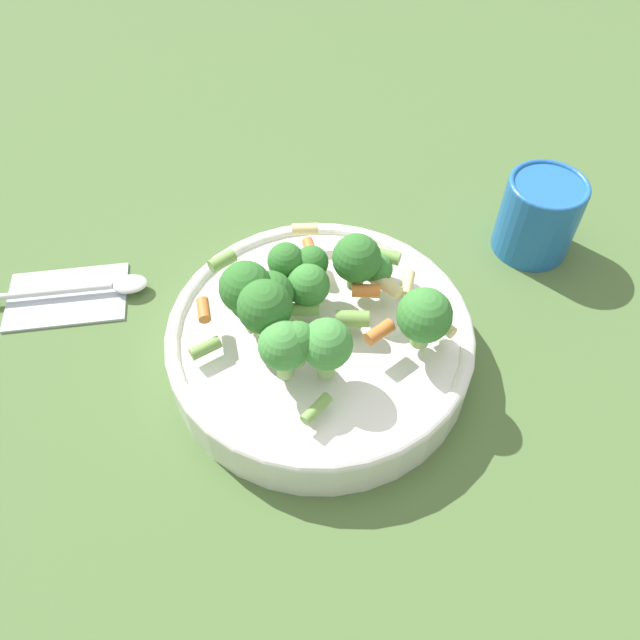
% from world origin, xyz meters
% --- Properties ---
extents(ground_plane, '(3.00, 3.00, 0.00)m').
position_xyz_m(ground_plane, '(0.00, 0.00, 0.00)').
color(ground_plane, '#4C6B38').
extents(bowl, '(0.28, 0.28, 0.05)m').
position_xyz_m(bowl, '(0.00, 0.00, 0.03)').
color(bowl, white).
rests_on(bowl, ground_plane).
extents(pasta_salad, '(0.21, 0.22, 0.08)m').
position_xyz_m(pasta_salad, '(-0.00, -0.01, 0.09)').
color(pasta_salad, '#8CB766').
rests_on(pasta_salad, bowl).
extents(cup, '(0.08, 0.08, 0.09)m').
position_xyz_m(cup, '(-0.03, 0.28, 0.05)').
color(cup, '#2366B2').
rests_on(cup, ground_plane).
extents(napkin, '(0.12, 0.14, 0.01)m').
position_xyz_m(napkin, '(-0.19, -0.20, 0.00)').
color(napkin, '#B2BCC6').
rests_on(napkin, ground_plane).
extents(spoon, '(0.07, 0.17, 0.01)m').
position_xyz_m(spoon, '(-0.18, -0.17, 0.01)').
color(spoon, silver).
rests_on(spoon, napkin).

